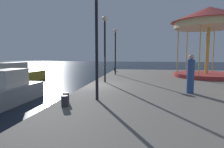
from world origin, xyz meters
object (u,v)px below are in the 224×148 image
(bollard_center, at_px, (65,101))
(person_far_corner, at_px, (191,75))
(motorboat_yellow, at_px, (16,75))
(lamp_post_near_edge, at_px, (96,21))
(lamp_post_mid_promenade, at_px, (105,37))
(bollard_north, at_px, (66,98))
(carousel, at_px, (209,24))
(lamp_post_far_end, at_px, (115,43))
(bollard_south, at_px, (115,69))
(motorboat_grey, at_px, (9,91))

(bollard_center, height_order, person_far_corner, person_far_corner)
(motorboat_yellow, bearing_deg, lamp_post_near_edge, -41.39)
(lamp_post_mid_promenade, distance_m, bollard_north, 6.32)
(carousel, relative_size, bollard_center, 14.98)
(motorboat_yellow, bearing_deg, person_far_corner, -25.54)
(carousel, height_order, bollard_center, carousel)
(motorboat_yellow, distance_m, lamp_post_near_edge, 13.66)
(motorboat_yellow, bearing_deg, carousel, 1.57)
(carousel, relative_size, lamp_post_far_end, 1.42)
(lamp_post_mid_promenade, xyz_separation_m, lamp_post_far_end, (0.02, 5.00, -0.10))
(lamp_post_near_edge, relative_size, bollard_south, 11.90)
(motorboat_grey, xyz_separation_m, bollard_north, (4.25, -2.35, 0.31))
(motorboat_yellow, relative_size, motorboat_grey, 1.42)
(carousel, distance_m, bollard_center, 13.80)
(lamp_post_mid_promenade, bearing_deg, bollard_north, -94.53)
(lamp_post_far_end, xyz_separation_m, person_far_corner, (4.76, -7.96, -2.02))
(motorboat_yellow, relative_size, lamp_post_far_end, 1.46)
(motorboat_grey, relative_size, bollard_north, 10.86)
(lamp_post_mid_promenade, relative_size, lamp_post_far_end, 1.04)
(lamp_post_far_end, relative_size, bollard_center, 10.56)
(motorboat_yellow, height_order, lamp_post_near_edge, lamp_post_near_edge)
(bollard_north, bearing_deg, motorboat_grey, 151.13)
(motorboat_yellow, xyz_separation_m, bollard_north, (8.87, -9.43, 0.29))
(lamp_post_far_end, xyz_separation_m, bollard_south, (-0.51, 3.47, -2.70))
(motorboat_yellow, distance_m, bollard_south, 10.00)
(lamp_post_mid_promenade, xyz_separation_m, person_far_corner, (4.78, -2.96, -2.12))
(motorboat_grey, bearing_deg, carousel, 31.14)
(bollard_south, relative_size, person_far_corner, 0.21)
(lamp_post_far_end, bearing_deg, bollard_center, -91.56)
(carousel, height_order, bollard_north, carousel)
(motorboat_grey, bearing_deg, bollard_south, 70.33)
(motorboat_grey, xyz_separation_m, lamp_post_mid_promenade, (4.70, 3.31, 3.10))
(bollard_north, bearing_deg, lamp_post_far_end, 87.49)
(motorboat_grey, height_order, lamp_post_mid_promenade, lamp_post_mid_promenade)
(carousel, bearing_deg, bollard_south, 152.96)
(motorboat_grey, xyz_separation_m, lamp_post_near_edge, (5.33, -1.69, 3.32))
(lamp_post_far_end, distance_m, bollard_south, 4.43)
(lamp_post_mid_promenade, bearing_deg, motorboat_grey, -144.87)
(motorboat_grey, relative_size, bollard_south, 10.86)
(motorboat_grey, distance_m, bollard_south, 12.51)
(carousel, relative_size, lamp_post_mid_promenade, 1.36)
(person_far_corner, bearing_deg, lamp_post_near_edge, -153.89)
(bollard_north, xyz_separation_m, bollard_south, (-0.05, 14.12, 0.00))
(lamp_post_far_end, height_order, bollard_south, lamp_post_far_end)
(motorboat_yellow, xyz_separation_m, bollard_south, (8.82, 4.69, 0.29))
(lamp_post_far_end, bearing_deg, bollard_south, 98.41)
(lamp_post_mid_promenade, distance_m, bollard_center, 6.79)
(carousel, distance_m, bollard_south, 10.16)
(lamp_post_far_end, distance_m, bollard_north, 11.00)
(motorboat_grey, height_order, lamp_post_far_end, lamp_post_far_end)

